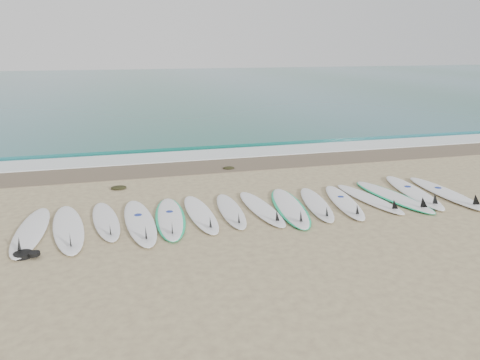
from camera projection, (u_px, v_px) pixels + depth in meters
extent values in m
plane|color=tan|center=(259.00, 209.00, 10.55)|extent=(120.00, 120.00, 0.00)
cube|color=#1B6060|center=(149.00, 86.00, 40.68)|extent=(120.00, 55.00, 0.03)
cube|color=brown|center=(220.00, 165.00, 14.35)|extent=(120.00, 1.80, 0.01)
cube|color=silver|center=(211.00, 155.00, 15.64)|extent=(120.00, 1.40, 0.04)
cube|color=#1B6060|center=(202.00, 145.00, 17.03)|extent=(120.00, 1.00, 0.10)
ellipsoid|color=white|center=(31.00, 231.00, 9.23)|extent=(0.67, 2.72, 0.09)
cone|color=black|center=(19.00, 243.00, 8.26)|extent=(0.24, 0.30, 0.29)
ellipsoid|color=white|center=(68.00, 228.00, 9.37)|extent=(0.94, 2.86, 0.09)
cone|color=black|center=(70.00, 239.00, 8.41)|extent=(0.27, 0.33, 0.30)
ellipsoid|color=silver|center=(106.00, 220.00, 9.78)|extent=(0.77, 2.46, 0.08)
cone|color=black|center=(110.00, 229.00, 8.95)|extent=(0.23, 0.28, 0.26)
ellipsoid|color=white|center=(140.00, 221.00, 9.71)|extent=(0.75, 2.84, 0.09)
cone|color=black|center=(146.00, 232.00, 8.73)|extent=(0.26, 0.31, 0.30)
cylinder|color=navy|center=(138.00, 215.00, 9.94)|extent=(0.17, 0.17, 0.01)
ellipsoid|color=white|center=(170.00, 217.00, 9.93)|extent=(0.72, 2.62, 0.08)
ellipsoid|color=#0DC177|center=(170.00, 218.00, 9.94)|extent=(0.81, 2.65, 0.06)
cone|color=black|center=(172.00, 227.00, 9.00)|extent=(0.24, 0.29, 0.28)
cylinder|color=navy|center=(169.00, 212.00, 10.16)|extent=(0.16, 0.16, 0.01)
ellipsoid|color=white|center=(200.00, 213.00, 10.17)|extent=(0.63, 2.54, 0.08)
cone|color=black|center=(210.00, 222.00, 9.28)|extent=(0.22, 0.28, 0.27)
ellipsoid|color=silver|center=(231.00, 210.00, 10.37)|extent=(0.60, 2.37, 0.08)
cone|color=black|center=(239.00, 218.00, 9.53)|extent=(0.21, 0.26, 0.25)
ellipsoid|color=white|center=(261.00, 208.00, 10.50)|extent=(0.68, 2.52, 0.08)
cone|color=black|center=(277.00, 216.00, 9.63)|extent=(0.23, 0.28, 0.27)
ellipsoid|color=white|center=(290.00, 207.00, 10.57)|extent=(0.94, 2.79, 0.09)
ellipsoid|color=#0DC177|center=(290.00, 207.00, 10.57)|extent=(1.04, 2.82, 0.06)
cone|color=black|center=(301.00, 216.00, 9.57)|extent=(0.27, 0.32, 0.29)
ellipsoid|color=white|center=(316.00, 204.00, 10.79)|extent=(0.92, 2.49, 0.08)
cone|color=black|center=(327.00, 211.00, 9.90)|extent=(0.25, 0.29, 0.26)
ellipsoid|color=white|center=(344.00, 202.00, 10.93)|extent=(0.94, 2.58, 0.08)
cone|color=black|center=(357.00, 209.00, 10.01)|extent=(0.26, 0.30, 0.27)
cylinder|color=navy|center=(341.00, 197.00, 11.15)|extent=(0.17, 0.17, 0.01)
ellipsoid|color=white|center=(368.00, 198.00, 11.15)|extent=(0.85, 2.49, 0.08)
cone|color=black|center=(394.00, 204.00, 10.32)|extent=(0.24, 0.29, 0.26)
ellipsoid|color=white|center=(392.00, 196.00, 11.31)|extent=(0.93, 2.74, 0.09)
ellipsoid|color=#0DC177|center=(392.00, 196.00, 11.31)|extent=(1.03, 2.78, 0.06)
cone|color=black|center=(423.00, 202.00, 10.40)|extent=(0.27, 0.32, 0.29)
ellipsoid|color=white|center=(413.00, 192.00, 11.65)|extent=(0.99, 2.91, 0.09)
cone|color=black|center=(435.00, 198.00, 10.61)|extent=(0.28, 0.33, 0.30)
cylinder|color=navy|center=(408.00, 187.00, 11.90)|extent=(0.19, 0.19, 0.01)
ellipsoid|color=white|center=(445.00, 193.00, 11.56)|extent=(0.61, 2.82, 0.09)
cone|color=black|center=(476.00, 199.00, 10.56)|extent=(0.24, 0.30, 0.30)
cylinder|color=navy|center=(438.00, 188.00, 11.80)|extent=(0.16, 0.16, 0.01)
ellipsoid|color=black|center=(119.00, 188.00, 12.01)|extent=(0.40, 0.31, 0.08)
ellipsoid|color=black|center=(229.00, 168.00, 13.92)|extent=(0.35, 0.27, 0.07)
cylinder|color=black|center=(23.00, 255.00, 8.19)|extent=(0.32, 0.32, 0.08)
cylinder|color=black|center=(34.00, 254.00, 8.14)|extent=(0.20, 0.20, 0.06)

